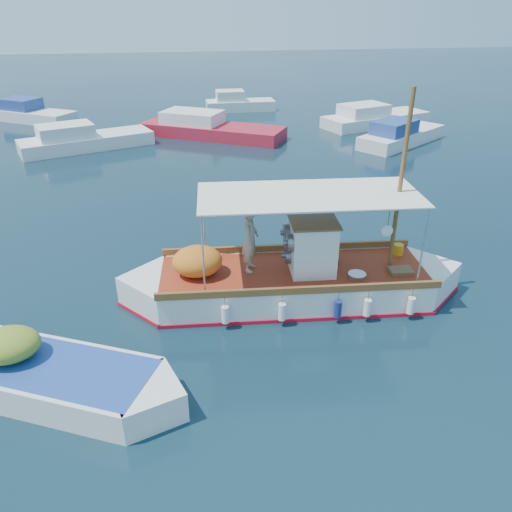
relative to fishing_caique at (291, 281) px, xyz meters
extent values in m
plane|color=black|center=(-0.03, -0.36, -0.58)|extent=(160.00, 160.00, 0.00)
cube|color=white|center=(0.07, -0.01, -0.21)|extent=(8.13, 3.18, 1.17)
cube|color=white|center=(-3.90, 0.26, -0.21)|extent=(2.65, 2.65, 1.17)
cube|color=white|center=(4.05, -0.27, -0.21)|extent=(2.65, 2.65, 1.17)
cube|color=#AD1025|center=(0.07, -0.01, -0.56)|extent=(8.24, 3.27, 0.19)
cube|color=maroon|center=(0.07, -0.01, 0.36)|extent=(8.11, 2.97, 0.06)
cube|color=brown|center=(0.16, 1.33, 0.49)|extent=(8.06, 0.65, 0.21)
cube|color=brown|center=(-0.02, -1.34, 0.49)|extent=(8.06, 0.65, 0.21)
cube|color=white|center=(0.60, -0.04, 1.18)|extent=(1.36, 1.46, 1.59)
cube|color=brown|center=(0.60, -0.04, 2.00)|extent=(1.48, 1.58, 0.06)
cylinder|color=slate|center=(-0.11, -0.33, 1.49)|extent=(0.27, 0.55, 0.53)
cylinder|color=slate|center=(-0.06, 0.34, 1.49)|extent=(0.27, 0.55, 0.53)
cylinder|color=slate|center=(-0.09, 0.01, 0.91)|extent=(0.27, 0.55, 0.53)
cylinder|color=brown|center=(3.04, -0.20, 3.03)|extent=(0.14, 0.14, 5.31)
cylinder|color=brown|center=(2.19, -0.15, 2.61)|extent=(1.91, 0.21, 0.08)
cylinder|color=silver|center=(-2.50, 1.34, 1.57)|extent=(0.05, 0.05, 2.39)
cylinder|color=silver|center=(-2.66, -0.99, 1.57)|extent=(0.05, 0.05, 2.39)
cylinder|color=silver|center=(3.54, 0.93, 1.57)|extent=(0.05, 0.05, 2.39)
cylinder|color=silver|center=(3.38, -1.40, 1.57)|extent=(0.05, 0.05, 2.39)
cube|color=silver|center=(0.44, -0.03, 2.79)|extent=(6.42, 2.96, 0.04)
ellipsoid|color=orange|center=(-2.79, 0.19, 0.82)|extent=(1.57, 1.36, 0.89)
cube|color=orange|center=(1.49, 0.49, 0.59)|extent=(0.28, 0.21, 0.42)
cylinder|color=orange|center=(3.62, 0.50, 0.56)|extent=(0.34, 0.34, 0.36)
cube|color=brown|center=(3.22, -0.64, 0.44)|extent=(0.72, 0.52, 0.13)
cylinder|color=#B2B2B2|center=(1.83, -0.71, 0.44)|extent=(0.57, 0.57, 0.13)
cylinder|color=white|center=(2.33, -1.27, 2.11)|extent=(0.32, 0.05, 0.32)
cylinder|color=white|center=(-2.15, -1.35, -0.10)|extent=(0.23, 0.23, 0.51)
cylinder|color=navy|center=(1.03, -1.56, -0.10)|extent=(0.23, 0.23, 0.51)
cylinder|color=white|center=(3.15, -1.70, -0.10)|extent=(0.23, 0.23, 0.51)
imported|color=#A59E89|center=(-1.21, 0.24, 1.40)|extent=(0.69, 0.85, 2.02)
cube|color=white|center=(-6.52, -3.18, -0.30)|extent=(5.52, 3.99, 1.01)
cube|color=white|center=(-4.19, -4.26, -0.30)|extent=(1.82, 1.82, 1.01)
cube|color=#204194|center=(-6.52, -3.18, 0.18)|extent=(5.42, 3.79, 0.06)
ellipsoid|color=olive|center=(-7.34, -2.80, 0.58)|extent=(1.85, 1.72, 0.74)
cube|color=silver|center=(-8.67, 18.76, -0.28)|extent=(8.14, 5.12, 1.00)
cube|color=silver|center=(-9.75, 18.33, 0.62)|extent=(3.66, 3.05, 0.80)
cube|color=#AB1C2D|center=(-0.83, 20.43, -0.28)|extent=(9.71, 7.11, 1.00)
cube|color=silver|center=(-2.08, 21.13, 0.62)|extent=(4.50, 3.94, 0.80)
cube|color=silver|center=(10.93, 16.93, -0.28)|extent=(6.88, 5.81, 1.00)
cube|color=navy|center=(10.09, 16.33, 0.62)|extent=(3.33, 3.13, 0.80)
cube|color=silver|center=(11.15, 22.00, -0.28)|extent=(8.45, 5.11, 1.00)
cube|color=silver|center=(10.01, 21.60, 0.62)|extent=(3.77, 3.15, 0.80)
cube|color=silver|center=(-13.80, 27.30, -0.28)|extent=(6.87, 5.45, 1.00)
cube|color=navy|center=(-14.64, 27.82, 0.62)|extent=(3.29, 3.06, 0.80)
cube|color=silver|center=(2.11, 28.90, -0.28)|extent=(5.56, 2.06, 1.00)
cube|color=silver|center=(1.28, 28.89, 0.62)|extent=(2.23, 1.72, 0.80)
camera|label=1|loc=(-3.07, -12.87, 7.73)|focal=35.00mm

